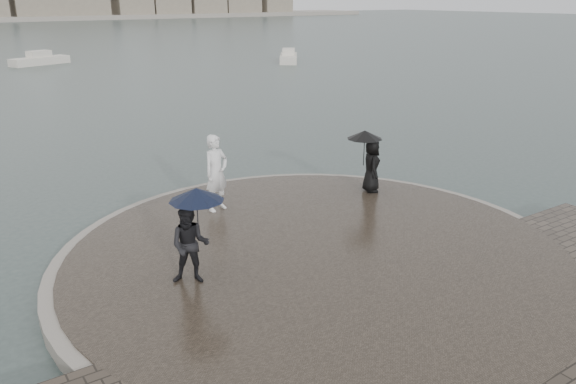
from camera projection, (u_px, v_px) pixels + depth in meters
ground at (426, 330)px, 10.88m from camera, size 400.00×400.00×0.00m
kerb_ring at (318, 257)px, 13.57m from camera, size 12.50×12.50×0.32m
quay_tip at (318, 256)px, 13.56m from camera, size 11.90×11.90×0.36m
statue at (216, 173)px, 15.69m from camera, size 0.91×0.72×2.18m
visitor_left at (192, 230)px, 11.66m from camera, size 1.35×1.18×2.04m
visitor_right at (370, 156)px, 17.17m from camera, size 1.23×1.12×1.95m
boats at (67, 66)px, 48.80m from camera, size 36.54×25.62×1.50m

